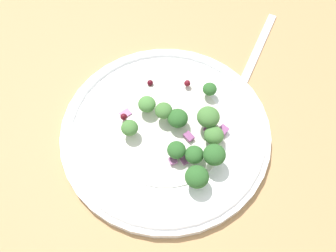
# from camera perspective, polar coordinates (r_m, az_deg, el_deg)

# --- Properties ---
(ground_plane) EXTENTS (1.80, 1.80, 0.02)m
(ground_plane) POSITION_cam_1_polar(r_m,az_deg,el_deg) (0.55, 0.37, -0.57)
(ground_plane) COLOR tan
(plate) EXTENTS (0.28, 0.28, 0.02)m
(plate) POSITION_cam_1_polar(r_m,az_deg,el_deg) (0.52, 0.00, -0.98)
(plate) COLOR white
(plate) RESTS_ON ground_plane
(dressing_pool) EXTENTS (0.16, 0.16, 0.00)m
(dressing_pool) POSITION_cam_1_polar(r_m,az_deg,el_deg) (0.52, 0.00, -0.75)
(dressing_pool) COLOR white
(dressing_pool) RESTS_ON plate
(broccoli_floret_0) EXTENTS (0.02, 0.02, 0.02)m
(broccoli_floret_0) POSITION_cam_1_polar(r_m,az_deg,el_deg) (0.54, 6.05, 5.31)
(broccoli_floret_0) COLOR #9EC684
(broccoli_floret_0) RESTS_ON plate
(broccoli_floret_1) EXTENTS (0.02, 0.02, 0.02)m
(broccoli_floret_1) POSITION_cam_1_polar(r_m,az_deg,el_deg) (0.51, -5.57, -0.30)
(broccoli_floret_1) COLOR #9EC684
(broccoli_floret_1) RESTS_ON plate
(broccoli_floret_2) EXTENTS (0.02, 0.02, 0.02)m
(broccoli_floret_2) POSITION_cam_1_polar(r_m,az_deg,el_deg) (0.49, 3.81, -4.19)
(broccoli_floret_2) COLOR #ADD18E
(broccoli_floret_2) RESTS_ON plate
(broccoli_floret_3) EXTENTS (0.02, 0.02, 0.02)m
(broccoli_floret_3) POSITION_cam_1_polar(r_m,az_deg,el_deg) (0.52, -2.95, 3.31)
(broccoli_floret_3) COLOR #ADD18E
(broccoli_floret_3) RESTS_ON plate
(broccoli_floret_4) EXTENTS (0.03, 0.03, 0.03)m
(broccoli_floret_4) POSITION_cam_1_polar(r_m,az_deg,el_deg) (0.48, 6.71, -4.19)
(broccoli_floret_4) COLOR #8EB77A
(broccoli_floret_4) RESTS_ON plate
(broccoli_floret_5) EXTENTS (0.03, 0.03, 0.03)m
(broccoli_floret_5) POSITION_cam_1_polar(r_m,az_deg,el_deg) (0.47, 4.20, -7.37)
(broccoli_floret_5) COLOR #ADD18E
(broccoli_floret_5) RESTS_ON plate
(broccoli_floret_6) EXTENTS (0.03, 0.03, 0.03)m
(broccoli_floret_6) POSITION_cam_1_polar(r_m,az_deg,el_deg) (0.51, 1.29, 0.88)
(broccoli_floret_6) COLOR #9EC684
(broccoli_floret_6) RESTS_ON plate
(broccoli_floret_7) EXTENTS (0.03, 0.03, 0.03)m
(broccoli_floret_7) POSITION_cam_1_polar(r_m,az_deg,el_deg) (0.51, 6.80, -1.07)
(broccoli_floret_7) COLOR #8EB77A
(broccoli_floret_7) RESTS_ON plate
(broccoli_floret_8) EXTENTS (0.02, 0.02, 0.02)m
(broccoli_floret_8) POSITION_cam_1_polar(r_m,az_deg,el_deg) (0.51, -0.53, 2.39)
(broccoli_floret_8) COLOR #9EC684
(broccoli_floret_8) RESTS_ON plate
(broccoli_floret_9) EXTENTS (0.03, 0.03, 0.03)m
(broccoli_floret_9) POSITION_cam_1_polar(r_m,az_deg,el_deg) (0.51, 5.84, 1.26)
(broccoli_floret_9) COLOR #9EC684
(broccoli_floret_9) RESTS_ON plate
(broccoli_floret_10) EXTENTS (0.02, 0.02, 0.02)m
(broccoli_floret_10) POSITION_cam_1_polar(r_m,az_deg,el_deg) (0.49, 1.22, -3.52)
(broccoli_floret_10) COLOR #ADD18E
(broccoli_floret_10) RESTS_ON plate
(cranberry_0) EXTENTS (0.01, 0.01, 0.01)m
(cranberry_0) POSITION_cam_1_polar(r_m,az_deg,el_deg) (0.56, -2.60, 6.26)
(cranberry_0) COLOR #4C0A14
(cranberry_0) RESTS_ON plate
(cranberry_1) EXTENTS (0.01, 0.01, 0.01)m
(cranberry_1) POSITION_cam_1_polar(r_m,az_deg,el_deg) (0.52, -6.42, 1.32)
(cranberry_1) COLOR #4C0A14
(cranberry_1) RESTS_ON plate
(cranberry_2) EXTENTS (0.01, 0.01, 0.01)m
(cranberry_2) POSITION_cam_1_polar(r_m,az_deg,el_deg) (0.55, 2.81, 6.20)
(cranberry_2) COLOR maroon
(cranberry_2) RESTS_ON plate
(onion_bit_0) EXTENTS (0.01, 0.01, 0.00)m
(onion_bit_0) POSITION_cam_1_polar(r_m,az_deg,el_deg) (0.50, 0.71, -5.01)
(onion_bit_0) COLOR #934C84
(onion_bit_0) RESTS_ON plate
(onion_bit_1) EXTENTS (0.02, 0.01, 0.00)m
(onion_bit_1) POSITION_cam_1_polar(r_m,az_deg,el_deg) (0.51, 3.03, -1.52)
(onion_bit_1) COLOR #843D75
(onion_bit_1) RESTS_ON plate
(onion_bit_2) EXTENTS (0.02, 0.02, 0.01)m
(onion_bit_2) POSITION_cam_1_polar(r_m,az_deg,el_deg) (0.52, 6.15, -0.38)
(onion_bit_2) COLOR #843D75
(onion_bit_2) RESTS_ON plate
(onion_bit_3) EXTENTS (0.02, 0.02, 0.00)m
(onion_bit_3) POSITION_cam_1_polar(r_m,az_deg,el_deg) (0.54, -6.16, 1.78)
(onion_bit_3) COLOR #934C84
(onion_bit_3) RESTS_ON plate
(onion_bit_4) EXTENTS (0.02, 0.02, 0.00)m
(onion_bit_4) POSITION_cam_1_polar(r_m,az_deg,el_deg) (0.50, 2.60, -4.77)
(onion_bit_4) COLOR #934C84
(onion_bit_4) RESTS_ON plate
(onion_bit_5) EXTENTS (0.01, 0.02, 0.01)m
(onion_bit_5) POSITION_cam_1_polar(r_m,az_deg,el_deg) (0.52, 7.93, -0.61)
(onion_bit_5) COLOR #934C84
(onion_bit_5) RESTS_ON plate
(fork) EXTENTS (0.03, 0.19, 0.01)m
(fork) POSITION_cam_1_polar(r_m,az_deg,el_deg) (0.61, 12.06, 9.07)
(fork) COLOR silver
(fork) RESTS_ON ground_plane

